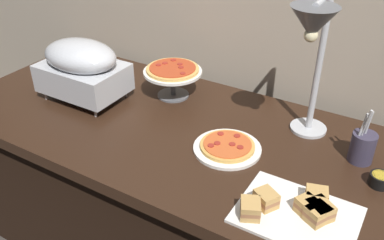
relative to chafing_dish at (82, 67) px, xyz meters
The scene contains 8 objects.
buffet_table 0.69m from the chafing_dish, ahead, with size 1.90×0.84×0.76m.
chafing_dish is the anchor object (origin of this frame).
heat_lamp 0.97m from the chafing_dish, ahead, with size 0.15×0.32×0.54m.
pizza_plate_front 0.73m from the chafing_dish, ahead, with size 0.25×0.25×0.03m.
pizza_plate_center 0.39m from the chafing_dish, 33.89° to the left, with size 0.26×0.26×0.14m.
sandwich_platter 1.07m from the chafing_dish, 12.26° to the right, with size 0.35×0.26×0.06m.
sauce_cup_near 1.23m from the chafing_dish, ahead, with size 0.07×0.07×0.04m.
utensil_holder 1.16m from the chafing_dish, ahead, with size 0.08×0.08×0.22m.
Camera 1 is at (0.79, -1.17, 1.65)m, focal length 39.14 mm.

